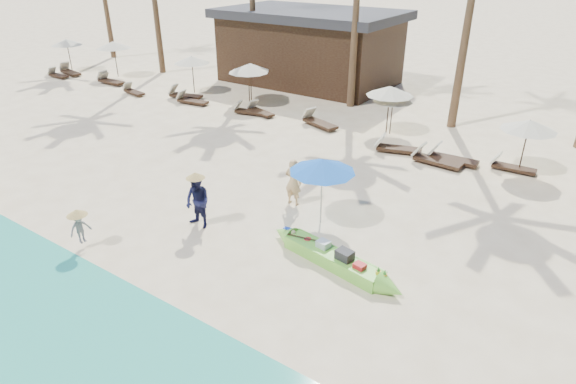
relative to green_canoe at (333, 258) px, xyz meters
The scene contains 30 objects.
ground 3.24m from the green_canoe, 160.35° to the right, with size 240.00×240.00×0.00m, color #F6E3B6.
wet_sand_strip 6.81m from the green_canoe, 116.58° to the right, with size 240.00×4.50×0.01m, color tan.
green_canoe is the anchor object (origin of this frame).
tourist 3.63m from the green_canoe, 140.89° to the left, with size 0.58×0.38×1.59m, color tan.
vendor_green 4.38m from the green_canoe, behind, with size 0.81×0.63×1.67m, color #16183E.
vendor_yellow 6.99m from the green_canoe, 152.40° to the right, with size 0.60×0.34×0.92m, color gray.
blue_umbrella 2.80m from the green_canoe, 129.24° to the left, with size 1.96×1.96×2.11m.
resort_parasol_0 28.08m from the green_canoe, 159.48° to the left, with size 2.04×2.04×2.10m.
lounger_0_left 26.75m from the green_canoe, 160.41° to the left, with size 2.05×0.94×0.67m.
lounger_0_right 26.41m from the green_canoe, 162.26° to the left, with size 1.64×0.52×0.55m.
resort_parasol_1 24.56m from the green_canoe, 154.70° to the left, with size 2.18×2.18×2.25m.
lounger_1_left 22.80m from the green_canoe, 156.91° to the left, with size 1.69×0.67×0.56m.
lounger_1_right 22.75m from the green_canoe, 156.92° to the left, with size 1.99×0.65×0.67m.
resort_parasol_2 18.51m from the green_canoe, 145.54° to the left, with size 2.04×2.04×2.10m.
lounger_2_left 19.62m from the green_canoe, 155.42° to the left, with size 1.68×0.76×0.55m.
resort_parasol_3 15.76m from the green_canoe, 136.12° to the left, with size 2.02×2.02×2.08m.
lounger_3_left 17.42m from the green_canoe, 148.14° to the left, with size 2.02×1.04×0.66m.
lounger_3_right 16.22m from the green_canoe, 147.77° to the left, with size 1.87×0.80×0.62m.
resort_parasol_4 15.13m from the green_canoe, 136.85° to the left, with size 2.10×2.10×2.16m.
lounger_4_left 13.41m from the green_canoe, 138.07° to the left, with size 1.80×0.93×0.58m.
lounger_4_right 13.27m from the green_canoe, 135.76° to the left, with size 1.76×0.95×0.57m.
resort_parasol_5 10.93m from the green_canoe, 106.57° to the left, with size 2.09×2.09×2.16m.
lounger_5_left 11.20m from the green_canoe, 123.11° to the left, with size 2.09×1.21×0.68m.
resort_parasol_6 10.83m from the green_canoe, 105.62° to the left, with size 1.78×1.78×1.84m.
lounger_6_left 8.56m from the green_canoe, 102.02° to the left, with size 1.99×1.11×0.65m.
lounger_6_right 8.05m from the green_canoe, 90.30° to the left, with size 1.97×0.71×0.66m.
resort_parasol_7 9.75m from the green_canoe, 72.87° to the left, with size 1.98×1.98×2.04m.
lounger_7_left 8.59m from the green_canoe, 87.17° to the left, with size 1.92×0.65×0.65m.
lounger_7_right 9.44m from the green_canoe, 74.35° to the left, with size 1.64×0.55×0.55m.
pavilion_west 19.88m from the green_canoe, 123.94° to the left, with size 10.80×6.60×4.30m.
Camera 1 is at (8.02, -8.29, 7.51)m, focal length 30.00 mm.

